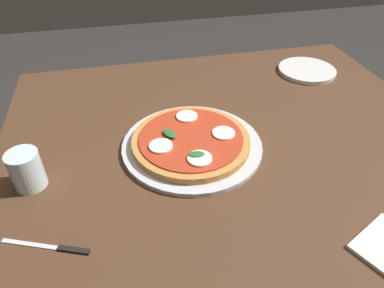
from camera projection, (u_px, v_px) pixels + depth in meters
name	position (u px, v px, depth m)	size (l,w,h in m)	color
ground_plane	(219.00, 280.00, 1.38)	(6.00, 6.00, 0.00)	#2D2B28
dining_table	(229.00, 163.00, 1.00)	(1.23, 1.06, 0.70)	#4C301E
serving_tray	(192.00, 145.00, 0.91)	(0.37, 0.37, 0.01)	silver
pizza	(191.00, 140.00, 0.90)	(0.31, 0.31, 0.03)	#C6843F
plate_white	(307.00, 70.00, 1.25)	(0.20, 0.20, 0.01)	white
knife	(57.00, 248.00, 0.67)	(0.17, 0.08, 0.01)	black
glass_cup	(26.00, 170.00, 0.78)	(0.07, 0.07, 0.09)	silver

